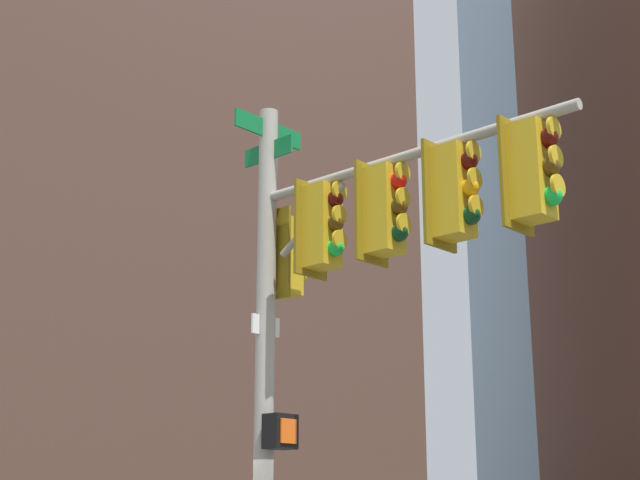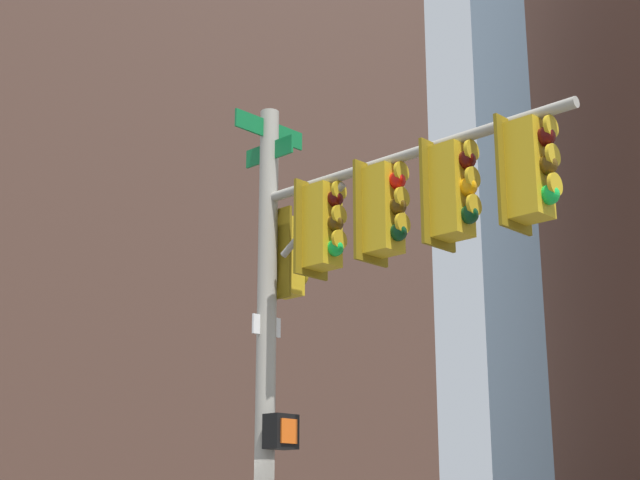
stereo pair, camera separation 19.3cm
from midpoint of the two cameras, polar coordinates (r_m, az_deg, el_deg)
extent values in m
cylinder|color=#9E998C|center=(11.64, -2.76, -8.20)|extent=(0.24, 0.24, 6.90)
cylinder|color=#9E998C|center=(10.77, 5.39, 4.93)|extent=(3.47, 2.76, 0.12)
cylinder|color=#9E998C|center=(11.48, 0.04, 1.16)|extent=(0.87, 0.71, 0.75)
cube|color=#0F6B33|center=(12.47, -2.56, 6.54)|extent=(0.74, 0.94, 0.24)
cube|color=#0F6B33|center=(12.36, -2.58, 5.25)|extent=(0.68, 0.54, 0.24)
cube|color=white|center=(11.74, -2.72, -5.10)|extent=(0.30, 0.37, 0.24)
cube|color=gold|center=(11.35, 0.63, 0.80)|extent=(0.48, 0.48, 1.00)
cube|color=#775E0F|center=(11.47, -0.06, 0.61)|extent=(0.37, 0.45, 1.16)
sphere|color=#470A07|center=(11.30, 1.39, 2.46)|extent=(0.20, 0.20, 0.20)
cylinder|color=gold|center=(11.29, 1.63, 2.96)|extent=(0.17, 0.21, 0.23)
sphere|color=#4C330A|center=(11.21, 1.40, 1.00)|extent=(0.20, 0.20, 0.20)
cylinder|color=gold|center=(11.20, 1.64, 1.51)|extent=(0.17, 0.21, 0.23)
sphere|color=green|center=(11.13, 1.41, -0.48)|extent=(0.20, 0.20, 0.20)
cylinder|color=gold|center=(11.11, 1.65, 0.03)|extent=(0.17, 0.21, 0.23)
cube|color=gold|center=(10.75, 4.29, 1.78)|extent=(0.48, 0.48, 1.00)
cube|color=#775E0F|center=(10.87, 3.52, 1.57)|extent=(0.37, 0.45, 1.16)
sphere|color=red|center=(10.73, 5.10, 3.53)|extent=(0.20, 0.20, 0.20)
cylinder|color=gold|center=(10.72, 5.36, 4.07)|extent=(0.17, 0.21, 0.23)
sphere|color=#4C330A|center=(10.63, 5.14, 2.01)|extent=(0.20, 0.20, 0.20)
cylinder|color=gold|center=(10.62, 5.40, 2.54)|extent=(0.17, 0.21, 0.23)
sphere|color=#0A3819|center=(10.54, 5.18, 0.46)|extent=(0.20, 0.20, 0.20)
cylinder|color=gold|center=(10.53, 5.44, 0.99)|extent=(0.17, 0.21, 0.23)
cube|color=gold|center=(10.22, 8.35, 2.86)|extent=(0.48, 0.48, 1.00)
cube|color=#775E0F|center=(10.32, 7.50, 2.64)|extent=(0.37, 0.45, 1.16)
sphere|color=#470A07|center=(10.21, 9.22, 4.71)|extent=(0.20, 0.20, 0.20)
cylinder|color=gold|center=(10.20, 9.50, 5.27)|extent=(0.17, 0.21, 0.23)
sphere|color=#F29E0C|center=(10.11, 9.30, 3.11)|extent=(0.20, 0.20, 0.20)
cylinder|color=gold|center=(10.10, 9.58, 3.68)|extent=(0.17, 0.21, 0.23)
sphere|color=#0A3819|center=(10.01, 9.37, 1.49)|extent=(0.20, 0.20, 0.20)
cylinder|color=gold|center=(10.01, 9.66, 2.06)|extent=(0.17, 0.21, 0.23)
cube|color=gold|center=(9.74, 12.85, 4.05)|extent=(0.48, 0.48, 1.00)
cube|color=#775E0F|center=(9.83, 11.91, 3.80)|extent=(0.37, 0.45, 1.16)
sphere|color=#470A07|center=(9.75, 13.78, 5.97)|extent=(0.20, 0.20, 0.20)
cylinder|color=gold|center=(9.75, 14.08, 6.55)|extent=(0.17, 0.21, 0.23)
sphere|color=#4C330A|center=(9.64, 13.90, 4.31)|extent=(0.20, 0.20, 0.20)
cylinder|color=gold|center=(9.64, 14.20, 4.90)|extent=(0.17, 0.21, 0.23)
sphere|color=green|center=(9.55, 14.01, 2.62)|extent=(0.20, 0.20, 0.20)
cylinder|color=gold|center=(9.55, 14.32, 3.22)|extent=(0.17, 0.21, 0.23)
cube|color=gold|center=(12.16, -1.57, -1.02)|extent=(0.48, 0.48, 1.00)
cube|color=#775E0F|center=(12.03, -2.21, -0.85)|extent=(0.45, 0.37, 1.16)
sphere|color=#470A07|center=(12.38, -0.88, 0.15)|extent=(0.20, 0.20, 0.20)
cylinder|color=gold|center=(12.45, -0.67, 0.49)|extent=(0.21, 0.17, 0.23)
sphere|color=#F29E0C|center=(12.30, -0.89, -1.20)|extent=(0.20, 0.20, 0.20)
cylinder|color=gold|center=(12.37, -0.68, -0.85)|extent=(0.21, 0.17, 0.23)
sphere|color=#0A3819|center=(12.23, -0.90, -2.56)|extent=(0.20, 0.20, 0.20)
cylinder|color=gold|center=(12.29, -0.68, -2.20)|extent=(0.21, 0.17, 0.23)
cube|color=black|center=(11.38, -1.84, -11.29)|extent=(0.42, 0.44, 0.40)
cube|color=#EA5914|center=(11.28, -1.35, -11.25)|extent=(0.17, 0.21, 0.28)
cube|color=#4C3328|center=(46.32, -7.10, 4.13)|extent=(19.63, 17.38, 35.20)
camera|label=1|loc=(0.10, -89.51, -0.14)|focal=53.99mm
camera|label=2|loc=(0.10, 90.49, 0.14)|focal=53.99mm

